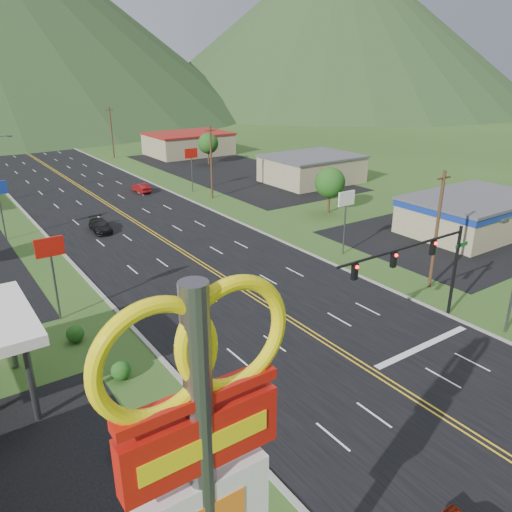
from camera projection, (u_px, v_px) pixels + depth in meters
pylon_sign at (203, 480)px, 10.83m from camera, size 4.32×0.60×14.00m
traffic_signal at (422, 260)px, 33.93m from camera, size 13.10×0.43×7.00m
building_east_near at (473, 212)px, 55.97m from camera, size 15.40×10.40×4.10m
building_east_mid at (312, 169)px, 80.11m from camera, size 14.40×11.40×4.30m
building_east_far at (189, 144)px, 104.82m from camera, size 16.40×12.40×4.50m
pole_sign_west_a at (51, 256)px, 35.44m from camera, size 2.00×0.18×6.40m
pole_sign_east_a at (346, 205)px, 48.25m from camera, size 2.00×0.18×6.40m
pole_sign_east_b at (191, 158)px, 72.82m from camera, size 2.00×0.18×6.40m
tree_east_a at (330, 183)px, 62.66m from camera, size 3.84×3.84×5.82m
tree_east_b at (208, 143)px, 93.96m from camera, size 3.84×3.84×5.82m
utility_pole_a at (437, 230)px, 40.81m from camera, size 1.60×0.28×10.00m
utility_pole_b at (211, 162)px, 69.22m from camera, size 1.60×0.28×10.00m
utility_pole_c at (112, 132)px, 99.93m from camera, size 1.60×0.28×10.00m
utility_pole_d at (59, 116)px, 130.64m from camera, size 1.60×0.28×10.00m
mountain_ne at (335, 24)px, 222.91m from camera, size 180.00×180.00×70.00m
car_dark_mid at (100, 226)px, 56.48m from camera, size 2.17×4.70×1.33m
car_red_far at (141, 188)px, 73.85m from camera, size 1.56×4.11×1.34m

